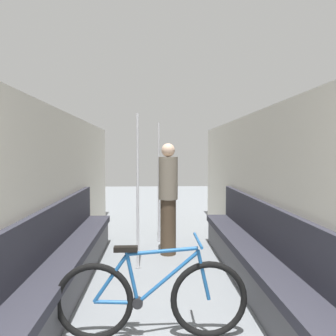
# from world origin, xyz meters

# --- Properties ---
(wall_left) EXTENTS (0.10, 9.25, 2.15)m
(wall_left) POSITION_xyz_m (-1.34, 3.02, 1.08)
(wall_left) COLOR beige
(wall_left) RESTS_ON ground
(wall_right) EXTENTS (0.10, 9.25, 2.15)m
(wall_right) POSITION_xyz_m (1.34, 3.02, 1.08)
(wall_right) COLOR beige
(wall_right) RESTS_ON ground
(bench_seat_row_left) EXTENTS (0.42, 4.80, 1.00)m
(bench_seat_row_left) POSITION_xyz_m (-1.11, 2.88, 0.33)
(bench_seat_row_left) COLOR #4C4C51
(bench_seat_row_left) RESTS_ON ground
(bench_seat_row_right) EXTENTS (0.42, 4.80, 1.00)m
(bench_seat_row_right) POSITION_xyz_m (1.11, 2.88, 0.33)
(bench_seat_row_right) COLOR #4C4C51
(bench_seat_row_right) RESTS_ON ground
(bicycle) EXTENTS (1.65, 0.46, 0.86)m
(bicycle) POSITION_xyz_m (-0.11, 2.22, 0.35)
(bicycle) COLOR black
(bicycle) RESTS_ON ground
(grab_pole_near) EXTENTS (0.08, 0.08, 2.13)m
(grab_pole_near) POSITION_xyz_m (-0.31, 3.96, 1.04)
(grab_pole_near) COLOR gray
(grab_pole_near) RESTS_ON ground
(grab_pole_far) EXTENTS (0.08, 0.08, 2.13)m
(grab_pole_far) POSITION_xyz_m (0.01, 5.35, 1.04)
(grab_pole_far) COLOR gray
(grab_pole_far) RESTS_ON ground
(passenger_standing) EXTENTS (0.30, 0.30, 1.75)m
(passenger_standing) POSITION_xyz_m (0.14, 4.56, 0.90)
(passenger_standing) COLOR #473828
(passenger_standing) RESTS_ON ground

